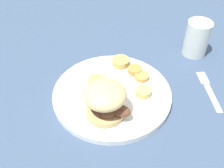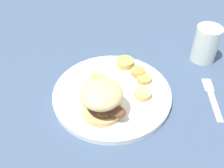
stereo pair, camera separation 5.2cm
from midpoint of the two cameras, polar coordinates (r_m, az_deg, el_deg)
ground_plane at (r=0.67m, az=2.21°, el=-2.72°), size 4.00×4.00×0.00m
dinner_plate at (r=0.66m, az=2.23°, el=-2.14°), size 0.30×0.30×0.02m
sandwich at (r=0.58m, az=0.70°, el=-3.61°), size 0.10×0.11×0.08m
potato_round_0 at (r=0.69m, az=9.11°, el=1.07°), size 0.04×0.04×0.01m
potato_round_1 at (r=0.73m, az=4.90°, el=4.61°), size 0.05×0.05×0.02m
potato_round_2 at (r=0.65m, az=9.02°, el=-2.26°), size 0.04×0.04×0.01m
potato_round_3 at (r=0.68m, az=-0.88°, el=0.71°), size 0.04×0.04×0.02m
potato_round_4 at (r=0.71m, az=7.75°, el=2.59°), size 0.04×0.04×0.01m
fork at (r=0.72m, az=22.96°, el=-2.85°), size 0.15×0.06×0.00m
drinking_glass at (r=0.81m, az=21.51°, el=8.06°), size 0.07×0.07×0.11m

